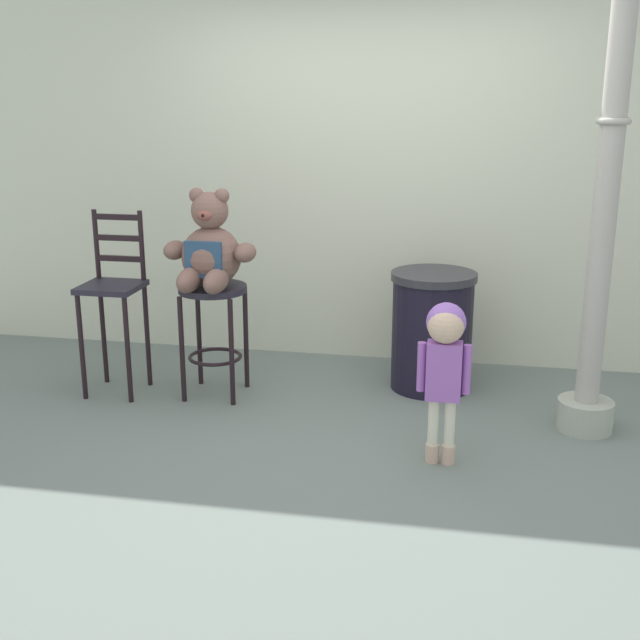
{
  "coord_description": "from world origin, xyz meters",
  "views": [
    {
      "loc": [
        0.71,
        -3.97,
        1.9
      ],
      "look_at": [
        -0.13,
        0.44,
        0.61
      ],
      "focal_mm": 45.03,
      "sensor_mm": 36.0,
      "label": 1
    }
  ],
  "objects_px": {
    "bar_stool_with_teddy": "(214,316)",
    "bar_chair_empty": "(114,295)",
    "teddy_bear": "(210,252)",
    "trash_bin": "(432,330)",
    "child_walking": "(445,349)",
    "lamppost": "(604,222)"
  },
  "relations": [
    {
      "from": "bar_stool_with_teddy",
      "to": "teddy_bear",
      "type": "height_order",
      "value": "teddy_bear"
    },
    {
      "from": "lamppost",
      "to": "bar_chair_empty",
      "type": "distance_m",
      "value": 2.98
    },
    {
      "from": "child_walking",
      "to": "bar_chair_empty",
      "type": "height_order",
      "value": "bar_chair_empty"
    },
    {
      "from": "bar_stool_with_teddy",
      "to": "child_walking",
      "type": "relative_size",
      "value": 0.83
    },
    {
      "from": "lamppost",
      "to": "teddy_bear",
      "type": "bearing_deg",
      "value": 177.11
    },
    {
      "from": "teddy_bear",
      "to": "lamppost",
      "type": "distance_m",
      "value": 2.3
    },
    {
      "from": "child_walking",
      "to": "bar_chair_empty",
      "type": "bearing_deg",
      "value": -153.37
    },
    {
      "from": "bar_stool_with_teddy",
      "to": "bar_chair_empty",
      "type": "xyz_separation_m",
      "value": [
        -0.64,
        -0.05,
        0.12
      ]
    },
    {
      "from": "child_walking",
      "to": "lamppost",
      "type": "bearing_deg",
      "value": 80.46
    },
    {
      "from": "bar_stool_with_teddy",
      "to": "lamppost",
      "type": "xyz_separation_m",
      "value": [
        2.28,
        -0.15,
        0.69
      ]
    },
    {
      "from": "teddy_bear",
      "to": "trash_bin",
      "type": "height_order",
      "value": "teddy_bear"
    },
    {
      "from": "teddy_bear",
      "to": "child_walking",
      "type": "distance_m",
      "value": 1.66
    },
    {
      "from": "bar_stool_with_teddy",
      "to": "child_walking",
      "type": "height_order",
      "value": "child_walking"
    },
    {
      "from": "bar_stool_with_teddy",
      "to": "child_walking",
      "type": "bearing_deg",
      "value": -26.35
    },
    {
      "from": "bar_chair_empty",
      "to": "bar_stool_with_teddy",
      "type": "bearing_deg",
      "value": 4.81
    },
    {
      "from": "teddy_bear",
      "to": "trash_bin",
      "type": "bearing_deg",
      "value": 16.99
    },
    {
      "from": "child_walking",
      "to": "lamppost",
      "type": "distance_m",
      "value": 1.15
    },
    {
      "from": "bar_stool_with_teddy",
      "to": "bar_chair_empty",
      "type": "relative_size",
      "value": 0.62
    },
    {
      "from": "bar_stool_with_teddy",
      "to": "trash_bin",
      "type": "xyz_separation_m",
      "value": [
        1.36,
        0.38,
        -0.13
      ]
    },
    {
      "from": "lamppost",
      "to": "bar_stool_with_teddy",
      "type": "bearing_deg",
      "value": 176.35
    },
    {
      "from": "bar_stool_with_teddy",
      "to": "trash_bin",
      "type": "bearing_deg",
      "value": 15.82
    },
    {
      "from": "trash_bin",
      "to": "teddy_bear",
      "type": "bearing_deg",
      "value": -163.01
    }
  ]
}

